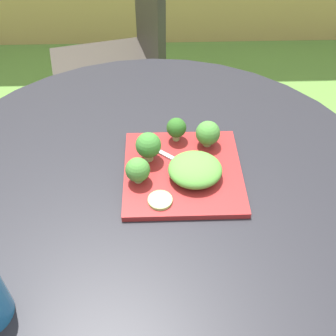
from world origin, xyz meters
The scene contains 11 objects.
ground_plane centered at (0.00, 0.00, 0.00)m, with size 12.00×12.00×0.00m, color #568438.
patio_table centered at (0.00, 0.00, 0.51)m, with size 1.09×1.09×0.71m.
patio_chair centered at (-0.12, 0.97, 0.53)m, with size 0.53×0.53×0.90m.
salad_plate centered at (0.07, 0.04, 0.72)m, with size 0.26×0.26×0.01m, color maroon.
fork centered at (0.04, 0.07, 0.73)m, with size 0.13×0.11×0.00m.
lettuce_mound centered at (0.09, 0.02, 0.75)m, with size 0.12×0.11×0.04m, color #519338.
broccoli_floret_0 centered at (-0.01, 0.08, 0.77)m, with size 0.06×0.06×0.07m.
broccoli_floret_1 centered at (0.06, 0.14, 0.76)m, with size 0.05×0.05×0.06m.
broccoli_floret_2 centered at (-0.03, 0.01, 0.76)m, with size 0.05×0.05×0.06m.
broccoli_floret_3 centered at (0.13, 0.12, 0.76)m, with size 0.06×0.06×0.06m.
cucumber_slice_0 centered at (0.02, -0.05, 0.73)m, with size 0.05×0.05×0.01m, color #8EB766.
Camera 1 is at (0.01, -0.59, 1.37)m, focal length 43.43 mm.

